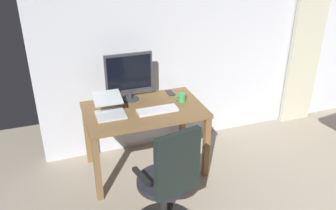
% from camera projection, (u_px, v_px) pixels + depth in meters
% --- Properties ---
extents(back_room_partition, '(5.86, 0.10, 2.53)m').
position_uv_depth(back_room_partition, '(279.00, 29.00, 4.33)').
color(back_room_partition, silver).
rests_on(back_room_partition, ground).
extents(curtain_right_panel, '(0.44, 0.06, 2.37)m').
position_uv_depth(curtain_right_panel, '(308.00, 35.00, 4.38)').
color(curtain_right_panel, '#BBB99E').
rests_on(curtain_right_panel, ground).
extents(desk, '(1.20, 0.74, 0.73)m').
position_uv_depth(desk, '(144.00, 117.00, 3.60)').
color(desk, brown).
rests_on(desk, ground).
extents(office_chair, '(0.56, 0.56, 1.08)m').
position_uv_depth(office_chair, '(168.00, 189.00, 2.81)').
color(office_chair, black).
rests_on(office_chair, ground).
extents(computer_monitor, '(0.50, 0.18, 0.51)m').
position_uv_depth(computer_monitor, '(129.00, 74.00, 3.62)').
color(computer_monitor, '#333338').
rests_on(computer_monitor, desk).
extents(computer_keyboard, '(0.41, 0.14, 0.02)m').
position_uv_depth(computer_keyboard, '(157.00, 110.00, 3.49)').
color(computer_keyboard, silver).
rests_on(computer_keyboard, desk).
extents(laptop, '(0.28, 0.36, 0.17)m').
position_uv_depth(laptop, '(109.00, 108.00, 3.42)').
color(laptop, '#B7BCC1').
rests_on(laptop, desk).
extents(cell_phone_by_monitor, '(0.07, 0.14, 0.01)m').
position_uv_depth(cell_phone_by_monitor, '(170.00, 93.00, 3.88)').
color(cell_phone_by_monitor, '#232328').
rests_on(cell_phone_by_monitor, desk).
extents(mug_coffee, '(0.12, 0.08, 0.09)m').
position_uv_depth(mug_coffee, '(181.00, 97.00, 3.68)').
color(mug_coffee, '#3D9951').
rests_on(mug_coffee, desk).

